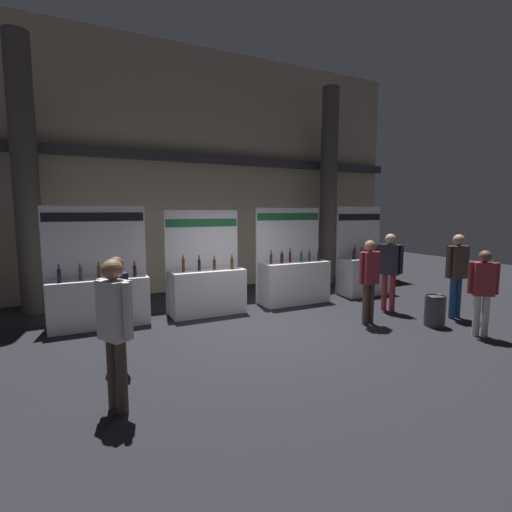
% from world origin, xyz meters
% --- Properties ---
extents(ground_plane, '(27.35, 27.35, 0.00)m').
position_xyz_m(ground_plane, '(0.00, 0.00, 0.00)').
color(ground_plane, black).
extents(hall_colonnade, '(13.68, 1.31, 6.90)m').
position_xyz_m(hall_colonnade, '(0.00, 4.36, 3.41)').
color(hall_colonnade, gray).
rests_on(hall_colonnade, ground_plane).
extents(exhibitor_booth_0, '(1.98, 0.72, 2.42)m').
position_xyz_m(exhibitor_booth_0, '(-2.86, 1.76, 0.60)').
color(exhibitor_booth_0, white).
rests_on(exhibitor_booth_0, ground_plane).
extents(exhibitor_booth_1, '(1.74, 0.66, 2.34)m').
position_xyz_m(exhibitor_booth_1, '(-0.61, 1.67, 0.60)').
color(exhibitor_booth_1, white).
rests_on(exhibitor_booth_1, ground_plane).
extents(exhibitor_booth_2, '(1.85, 0.66, 2.40)m').
position_xyz_m(exhibitor_booth_2, '(1.69, 1.68, 0.62)').
color(exhibitor_booth_2, white).
rests_on(exhibitor_booth_2, ground_plane).
extents(exhibitor_booth_3, '(1.53, 0.66, 2.44)m').
position_xyz_m(exhibitor_booth_3, '(4.00, 1.65, 0.62)').
color(exhibitor_booth_3, white).
rests_on(exhibitor_booth_3, ground_plane).
extents(trash_bin, '(0.40, 0.40, 0.63)m').
position_xyz_m(trash_bin, '(3.21, -1.26, 0.31)').
color(trash_bin, '#38383D').
rests_on(trash_bin, ground_plane).
extents(visitor_0, '(0.38, 0.47, 1.78)m').
position_xyz_m(visitor_0, '(-2.93, -1.86, 1.06)').
color(visitor_0, '#47382D').
rests_on(visitor_0, ground_plane).
extents(visitor_1, '(0.42, 0.39, 1.60)m').
position_xyz_m(visitor_1, '(3.42, -2.07, 0.94)').
color(visitor_1, silver).
rests_on(visitor_1, ground_plane).
extents(visitor_2, '(0.40, 0.56, 1.80)m').
position_xyz_m(visitor_2, '(3.24, 0.02, 1.09)').
color(visitor_2, maroon).
rests_on(visitor_2, ground_plane).
extents(visitor_3, '(0.53, 0.23, 1.73)m').
position_xyz_m(visitor_3, '(2.08, -0.56, 1.02)').
color(visitor_3, '#47382D').
rests_on(visitor_3, ground_plane).
extents(visitor_4, '(0.56, 0.28, 1.82)m').
position_xyz_m(visitor_4, '(4.09, -1.06, 1.10)').
color(visitor_4, navy).
rests_on(visitor_4, ground_plane).
extents(visitor_5, '(0.28, 0.55, 1.66)m').
position_xyz_m(visitor_5, '(-2.76, -0.58, 0.99)').
color(visitor_5, '#33563D').
rests_on(visitor_5, ground_plane).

